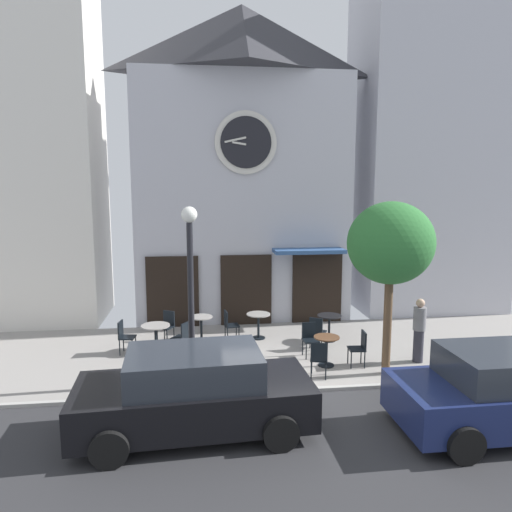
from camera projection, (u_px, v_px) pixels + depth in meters
ground_plane at (283, 398)px, 10.25m from camera, size 24.33×11.15×0.13m
clock_building at (242, 161)px, 16.00m from camera, size 7.10×3.49×10.30m
neighbor_building_right at (428, 135)px, 17.22m from camera, size 5.18×3.35×12.69m
street_lamp at (191, 295)px, 10.72m from camera, size 0.36×0.36×4.07m
street_tree at (391, 244)px, 11.07m from camera, size 2.04×1.84×4.17m
cafe_table_center_left at (156, 332)px, 13.01m from camera, size 0.79×0.79×0.74m
cafe_table_center_right at (201, 324)px, 13.95m from camera, size 0.67×0.67×0.72m
cafe_table_near_door at (258, 321)px, 14.11m from camera, size 0.71×0.71×0.76m
cafe_table_rightmost at (327, 346)px, 11.96m from camera, size 0.65×0.65×0.76m
cafe_table_leftmost at (329, 323)px, 13.90m from camera, size 0.70×0.70×0.77m
cafe_chair_by_entrance at (124, 335)px, 12.85m from camera, size 0.45×0.45×0.90m
cafe_chair_facing_wall at (310, 337)px, 12.66m from camera, size 0.43×0.43×0.90m
cafe_chair_near_lamp at (317, 330)px, 13.25m from camera, size 0.55×0.55×0.90m
cafe_chair_mid_row at (183, 335)px, 12.77m from camera, size 0.55×0.55×0.90m
cafe_chair_outer at (319, 357)px, 11.18m from camera, size 0.49×0.49×0.90m
cafe_chair_under_awning at (360, 346)px, 11.95m from camera, size 0.43×0.43×0.90m
cafe_chair_near_tree at (229, 323)px, 13.92m from camera, size 0.46×0.46×0.90m
cafe_chair_left_end at (167, 324)px, 13.83m from camera, size 0.55×0.55×0.90m
pedestrian_grey at (419, 329)px, 12.19m from camera, size 0.39×0.39×1.67m
parked_car_black at (194, 393)px, 8.71m from camera, size 4.39×2.21×1.55m
parked_car_navy at (511, 391)px, 8.78m from camera, size 4.31×2.05×1.55m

